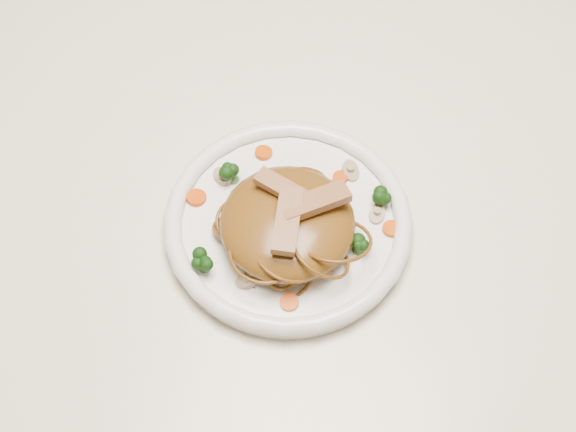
# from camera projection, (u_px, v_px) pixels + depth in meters

# --- Properties ---
(ground) EXTENTS (4.00, 4.00, 0.00)m
(ground) POSITION_uv_depth(u_px,v_px,m) (303.00, 399.00, 1.63)
(ground) COLOR brown
(ground) RESTS_ON ground
(table) EXTENTS (1.20, 0.80, 0.75)m
(table) POSITION_uv_depth(u_px,v_px,m) (311.00, 219.00, 1.08)
(table) COLOR #EEE5CA
(table) RESTS_ON ground
(plate) EXTENTS (0.34, 0.34, 0.02)m
(plate) POSITION_uv_depth(u_px,v_px,m) (288.00, 227.00, 0.95)
(plate) COLOR white
(plate) RESTS_ON table
(noodle_mound) EXTENTS (0.16, 0.16, 0.05)m
(noodle_mound) POSITION_uv_depth(u_px,v_px,m) (287.00, 223.00, 0.91)
(noodle_mound) COLOR brown
(noodle_mound) RESTS_ON plate
(chicken_a) EXTENTS (0.07, 0.07, 0.01)m
(chicken_a) POSITION_uv_depth(u_px,v_px,m) (315.00, 202.00, 0.88)
(chicken_a) COLOR #9E754A
(chicken_a) RESTS_ON noodle_mound
(chicken_b) EXTENTS (0.06, 0.04, 0.01)m
(chicken_b) POSITION_uv_depth(u_px,v_px,m) (282.00, 188.00, 0.89)
(chicken_b) COLOR #9E754A
(chicken_b) RESTS_ON noodle_mound
(chicken_c) EXTENTS (0.04, 0.08, 0.01)m
(chicken_c) POSITION_uv_depth(u_px,v_px,m) (287.00, 220.00, 0.87)
(chicken_c) COLOR #9E754A
(chicken_c) RESTS_ON noodle_mound
(broccoli_0) EXTENTS (0.03, 0.03, 0.03)m
(broccoli_0) POSITION_uv_depth(u_px,v_px,m) (382.00, 199.00, 0.94)
(broccoli_0) COLOR #10380B
(broccoli_0) RESTS_ON plate
(broccoli_1) EXTENTS (0.04, 0.04, 0.03)m
(broccoli_1) POSITION_uv_depth(u_px,v_px,m) (233.00, 171.00, 0.95)
(broccoli_1) COLOR #10380B
(broccoli_1) RESTS_ON plate
(broccoli_2) EXTENTS (0.04, 0.04, 0.03)m
(broccoli_2) POSITION_uv_depth(u_px,v_px,m) (203.00, 260.00, 0.89)
(broccoli_2) COLOR #10380B
(broccoli_2) RESTS_ON plate
(broccoli_3) EXTENTS (0.03, 0.03, 0.03)m
(broccoli_3) POSITION_uv_depth(u_px,v_px,m) (360.00, 242.00, 0.91)
(broccoli_3) COLOR #10380B
(broccoli_3) RESTS_ON plate
(carrot_0) EXTENTS (0.02, 0.02, 0.00)m
(carrot_0) POSITION_uv_depth(u_px,v_px,m) (340.00, 177.00, 0.97)
(carrot_0) COLOR #E25108
(carrot_0) RESTS_ON plate
(carrot_1) EXTENTS (0.03, 0.03, 0.00)m
(carrot_1) POSITION_uv_depth(u_px,v_px,m) (196.00, 197.00, 0.95)
(carrot_1) COLOR #E25108
(carrot_1) RESTS_ON plate
(carrot_2) EXTENTS (0.02, 0.02, 0.00)m
(carrot_2) POSITION_uv_depth(u_px,v_px,m) (392.00, 229.00, 0.93)
(carrot_2) COLOR #E25108
(carrot_2) RESTS_ON plate
(carrot_3) EXTENTS (0.02, 0.02, 0.00)m
(carrot_3) POSITION_uv_depth(u_px,v_px,m) (264.00, 153.00, 0.99)
(carrot_3) COLOR #E25108
(carrot_3) RESTS_ON plate
(carrot_4) EXTENTS (0.02, 0.02, 0.00)m
(carrot_4) POSITION_uv_depth(u_px,v_px,m) (289.00, 302.00, 0.89)
(carrot_4) COLOR #E25108
(carrot_4) RESTS_ON plate
(mushroom_0) EXTENTS (0.03, 0.03, 0.01)m
(mushroom_0) POSITION_uv_depth(u_px,v_px,m) (247.00, 281.00, 0.90)
(mushroom_0) COLOR #C1AC91
(mushroom_0) RESTS_ON plate
(mushroom_1) EXTENTS (0.02, 0.02, 0.01)m
(mushroom_1) POSITION_uv_depth(u_px,v_px,m) (377.00, 214.00, 0.94)
(mushroom_1) COLOR #C1AC91
(mushroom_1) RESTS_ON plate
(mushroom_2) EXTENTS (0.04, 0.04, 0.01)m
(mushroom_2) POSITION_uv_depth(u_px,v_px,m) (223.00, 176.00, 0.97)
(mushroom_2) COLOR #C1AC91
(mushroom_2) RESTS_ON plate
(mushroom_3) EXTENTS (0.04, 0.04, 0.01)m
(mushroom_3) POSITION_uv_depth(u_px,v_px,m) (350.00, 171.00, 0.97)
(mushroom_3) COLOR #C1AC91
(mushroom_3) RESTS_ON plate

